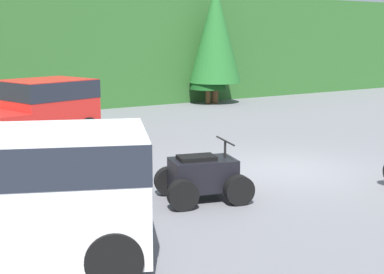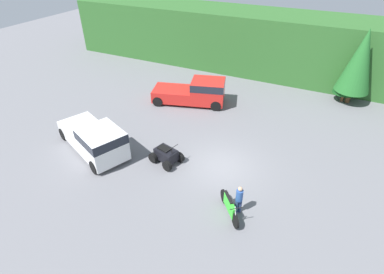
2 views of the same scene
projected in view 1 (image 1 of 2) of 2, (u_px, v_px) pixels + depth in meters
The scene contains 6 objects.
ground_plane at pixel (286, 170), 13.44m from camera, with size 80.00×80.00×0.00m, color slate.
hillside_backdrop at pixel (67, 49), 26.25m from camera, with size 44.00×6.00×5.38m.
tree_left at pixel (208, 55), 26.01m from camera, with size 1.80×1.80×4.09m.
tree_mid_left at pixel (215, 34), 26.03m from camera, with size 2.56×2.56×5.83m.
pickup_truck_red at pixel (22, 112), 16.25m from camera, with size 5.97×3.70×1.97m.
quad_atv at pixel (203, 177), 10.91m from camera, with size 2.04×1.70×1.23m.
Camera 1 is at (-8.94, -9.80, 3.32)m, focal length 50.00 mm.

